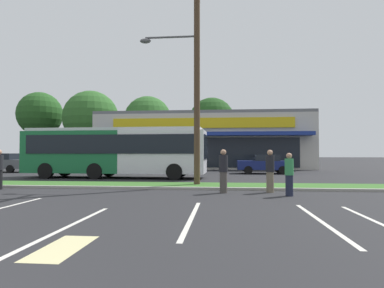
% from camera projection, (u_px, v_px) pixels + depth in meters
% --- Properties ---
extents(grass_median, '(56.00, 2.20, 0.12)m').
position_uv_depth(grass_median, '(143.00, 185.00, 15.88)').
color(grass_median, '#386B28').
rests_on(grass_median, ground_plane).
extents(curb_lip, '(56.00, 0.24, 0.12)m').
position_uv_depth(curb_lip, '(137.00, 188.00, 14.67)').
color(curb_lip, '#99968C').
rests_on(curb_lip, ground_plane).
extents(parking_stripe_2, '(0.12, 4.80, 0.01)m').
position_uv_depth(parking_stripe_2, '(67.00, 227.00, 7.17)').
color(parking_stripe_2, silver).
rests_on(parking_stripe_2, ground_plane).
extents(parking_stripe_3, '(0.12, 4.80, 0.01)m').
position_uv_depth(parking_stripe_3, '(192.00, 217.00, 8.27)').
color(parking_stripe_3, silver).
rests_on(parking_stripe_3, ground_plane).
extents(parking_stripe_4, '(0.12, 4.80, 0.01)m').
position_uv_depth(parking_stripe_4, '(321.00, 221.00, 7.80)').
color(parking_stripe_4, silver).
rests_on(parking_stripe_4, ground_plane).
extents(parking_stripe_5, '(0.12, 4.80, 0.01)m').
position_uv_depth(parking_stripe_5, '(381.00, 224.00, 7.48)').
color(parking_stripe_5, silver).
rests_on(parking_stripe_5, ground_plane).
extents(lot_arrow, '(0.70, 1.60, 0.01)m').
position_uv_depth(lot_arrow, '(62.00, 248.00, 5.61)').
color(lot_arrow, beige).
rests_on(lot_arrow, ground_plane).
extents(storefront_building, '(22.32, 13.11, 5.88)m').
position_uv_depth(storefront_building, '(205.00, 142.00, 37.56)').
color(storefront_building, '#BCB7AD').
rests_on(storefront_building, ground_plane).
extents(tree_far_left, '(6.48, 6.48, 10.61)m').
position_uv_depth(tree_far_left, '(40.00, 114.00, 47.91)').
color(tree_far_left, '#473323').
rests_on(tree_far_left, ground_plane).
extents(tree_left, '(7.72, 7.72, 10.42)m').
position_uv_depth(tree_left, '(91.00, 118.00, 45.82)').
color(tree_left, '#473323').
rests_on(tree_left, ground_plane).
extents(tree_mid_left, '(6.64, 6.64, 9.55)m').
position_uv_depth(tree_mid_left, '(148.00, 120.00, 45.26)').
color(tree_mid_left, '#473323').
rests_on(tree_mid_left, ground_plane).
extents(tree_mid, '(6.41, 6.41, 9.39)m').
position_uv_depth(tree_mid, '(212.00, 121.00, 45.48)').
color(tree_mid, '#473323').
rests_on(tree_mid, ground_plane).
extents(utility_pole, '(3.03, 2.40, 10.31)m').
position_uv_depth(utility_pole, '(194.00, 75.00, 15.96)').
color(utility_pole, '#4C3826').
rests_on(utility_pole, ground_plane).
extents(city_bus, '(11.99, 2.95, 3.25)m').
position_uv_depth(city_bus, '(115.00, 151.00, 21.29)').
color(city_bus, '#196638').
rests_on(city_bus, ground_plane).
extents(car_0, '(4.79, 1.92, 1.59)m').
position_uv_depth(car_0, '(1.00, 163.00, 27.57)').
color(car_0, '#515459').
rests_on(car_0, ground_plane).
extents(car_2, '(4.18, 1.97, 1.49)m').
position_uv_depth(car_2, '(264.00, 164.00, 25.60)').
color(car_2, navy).
rests_on(car_2, ground_plane).
extents(pedestrian_by_pole, '(0.33, 0.33, 1.65)m').
position_uv_depth(pedestrian_by_pole, '(289.00, 174.00, 12.36)').
color(pedestrian_by_pole, '#1E2338').
rests_on(pedestrian_by_pole, ground_plane).
extents(pedestrian_mid, '(0.36, 0.36, 1.77)m').
position_uv_depth(pedestrian_mid, '(270.00, 171.00, 13.47)').
color(pedestrian_mid, '#726651').
rests_on(pedestrian_mid, ground_plane).
extents(pedestrian_far, '(0.36, 0.36, 1.79)m').
position_uv_depth(pedestrian_far, '(223.00, 171.00, 13.30)').
color(pedestrian_far, '#47423D').
rests_on(pedestrian_far, ground_plane).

